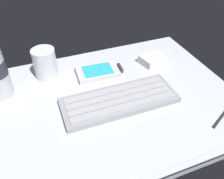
{
  "coord_description": "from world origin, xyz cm",
  "views": [
    {
      "loc": [
        -16.31,
        -42.05,
        40.66
      ],
      "look_at": [
        0.0,
        0.0,
        3.0
      ],
      "focal_mm": 37.81,
      "sensor_mm": 36.0,
      "label": 1
    }
  ],
  "objects_px": {
    "keyboard": "(119,100)",
    "juice_cup": "(45,64)",
    "charger_block": "(152,59)",
    "handheld_device": "(100,71)",
    "stylus_pen": "(222,116)"
  },
  "relations": [
    {
      "from": "charger_block",
      "to": "handheld_device",
      "type": "bearing_deg",
      "value": 178.43
    },
    {
      "from": "keyboard",
      "to": "charger_block",
      "type": "xyz_separation_m",
      "value": [
        0.16,
        0.13,
        0.0
      ]
    },
    {
      "from": "keyboard",
      "to": "charger_block",
      "type": "distance_m",
      "value": 0.21
    },
    {
      "from": "juice_cup",
      "to": "handheld_device",
      "type": "bearing_deg",
      "value": -16.98
    },
    {
      "from": "juice_cup",
      "to": "stylus_pen",
      "type": "bearing_deg",
      "value": -41.29
    },
    {
      "from": "charger_block",
      "to": "stylus_pen",
      "type": "xyz_separation_m",
      "value": [
        0.04,
        -0.26,
        -0.01
      ]
    },
    {
      "from": "charger_block",
      "to": "stylus_pen",
      "type": "bearing_deg",
      "value": -80.86
    },
    {
      "from": "charger_block",
      "to": "stylus_pen",
      "type": "distance_m",
      "value": 0.27
    },
    {
      "from": "juice_cup",
      "to": "charger_block",
      "type": "distance_m",
      "value": 0.32
    },
    {
      "from": "keyboard",
      "to": "stylus_pen",
      "type": "distance_m",
      "value": 0.25
    },
    {
      "from": "keyboard",
      "to": "juice_cup",
      "type": "relative_size",
      "value": 3.42
    },
    {
      "from": "charger_block",
      "to": "stylus_pen",
      "type": "relative_size",
      "value": 0.74
    },
    {
      "from": "handheld_device",
      "to": "charger_block",
      "type": "distance_m",
      "value": 0.17
    },
    {
      "from": "juice_cup",
      "to": "charger_block",
      "type": "bearing_deg",
      "value": -8.84
    },
    {
      "from": "handheld_device",
      "to": "juice_cup",
      "type": "height_order",
      "value": "juice_cup"
    }
  ]
}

